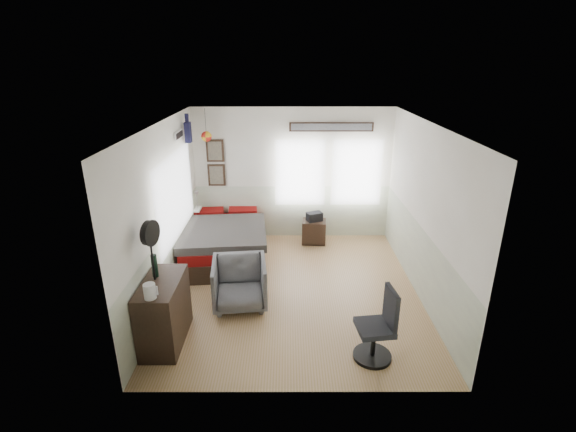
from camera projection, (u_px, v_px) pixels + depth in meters
name	position (u px, v px, depth m)	size (l,w,h in m)	color
ground_plane	(294.00, 290.00, 6.88)	(4.00, 4.50, 0.01)	#A88045
room_shell	(289.00, 193.00, 6.48)	(4.02, 4.52, 2.71)	beige
wall_decor	(235.00, 141.00, 7.96)	(3.55, 1.32, 1.44)	#321E13
bed	(225.00, 241.00, 7.89)	(1.66, 2.22, 0.67)	black
dresser	(164.00, 312.00, 5.49)	(0.48, 1.00, 0.90)	black
armchair	(240.00, 283.00, 6.33)	(0.80, 0.82, 0.75)	#535353
nightstand	(314.00, 231.00, 8.56)	(0.48, 0.38, 0.48)	black
task_chair	(378.00, 331.00, 5.19)	(0.49, 0.49, 0.98)	black
kettle	(150.00, 291.00, 4.93)	(0.17, 0.14, 0.19)	silver
bottle	(155.00, 266.00, 5.41)	(0.08, 0.08, 0.31)	black
stand_fan	(150.00, 234.00, 5.16)	(0.16, 0.33, 0.82)	black
black_bag	(314.00, 217.00, 8.45)	(0.30, 0.20, 0.18)	black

